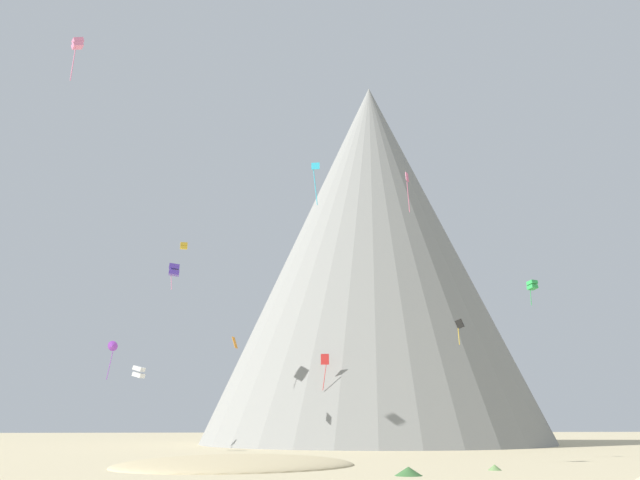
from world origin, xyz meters
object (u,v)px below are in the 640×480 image
object	(u,v)px
bush_mid_center	(408,471)
kite_orange_low	(235,343)
kite_red_low	(325,363)
kite_gold_mid	(184,246)
bush_scatter_east	(495,467)
kite_black_low	(459,326)
rock_massif	(379,264)
kite_pink_high	(77,44)
kite_violet_low	(112,347)
kite_green_mid	(532,285)
kite_cyan_high	(315,174)
kite_indigo_mid	(174,270)
kite_rainbow_high	(408,184)
kite_white_low	(139,372)

from	to	relation	value
bush_mid_center	kite_orange_low	size ratio (longest dim) A/B	1.27
kite_red_low	kite_gold_mid	distance (m)	24.02
bush_scatter_east	kite_black_low	distance (m)	20.57
rock_massif	kite_pink_high	distance (m)	70.68
kite_black_low	kite_violet_low	world-z (taller)	kite_violet_low
bush_scatter_east	kite_green_mid	world-z (taller)	kite_green_mid
bush_mid_center	kite_red_low	size ratio (longest dim) A/B	0.40
kite_cyan_high	kite_violet_low	bearing A→B (deg)	-175.93
kite_indigo_mid	kite_cyan_high	world-z (taller)	kite_cyan_high
kite_rainbow_high	kite_orange_low	bearing A→B (deg)	-5.95
kite_red_low	kite_gold_mid	size ratio (longest dim) A/B	4.80
bush_scatter_east	kite_pink_high	size ratio (longest dim) A/B	0.26
kite_pink_high	kite_black_low	bearing A→B (deg)	-93.05
kite_violet_low	kite_green_mid	bearing A→B (deg)	-6.15
bush_scatter_east	kite_white_low	distance (m)	48.69
kite_black_low	kite_rainbow_high	size ratio (longest dim) A/B	0.47
bush_mid_center	kite_pink_high	size ratio (longest dim) A/B	0.48
kite_red_low	bush_scatter_east	bearing A→B (deg)	-23.81
kite_white_low	kite_rainbow_high	world-z (taller)	kite_rainbow_high
kite_white_low	kite_rainbow_high	size ratio (longest dim) A/B	0.29
bush_scatter_east	kite_pink_high	xyz separation A→B (m)	(-32.99, 2.22, 33.77)
kite_black_low	kite_rainbow_high	xyz separation A→B (m)	(-0.73, 17.04, 20.86)
kite_gold_mid	kite_violet_low	distance (m)	18.80
kite_cyan_high	kite_black_low	xyz separation A→B (m)	(14.83, 3.18, -14.42)
kite_green_mid	kite_white_low	bearing A→B (deg)	-29.87
kite_indigo_mid	kite_cyan_high	xyz separation A→B (m)	(16.08, -27.14, 4.26)
bush_mid_center	kite_orange_low	bearing A→B (deg)	106.68
bush_mid_center	kite_gold_mid	world-z (taller)	kite_gold_mid
kite_indigo_mid	kite_gold_mid	bearing A→B (deg)	6.58
kite_green_mid	rock_massif	bearing A→B (deg)	-90.57
kite_white_low	kite_pink_high	distance (m)	42.08
bush_mid_center	kite_violet_low	world-z (taller)	kite_violet_low
kite_indigo_mid	kite_gold_mid	size ratio (longest dim) A/B	3.56
kite_pink_high	kite_white_low	bearing A→B (deg)	-27.18
rock_massif	kite_white_low	world-z (taller)	rock_massif
kite_black_low	kite_red_low	bearing A→B (deg)	37.95
kite_white_low	kite_cyan_high	distance (m)	35.13
kite_red_low	bush_mid_center	bearing A→B (deg)	-34.41
bush_scatter_east	kite_rainbow_high	xyz separation A→B (m)	(2.17, 33.13, 33.34)
kite_red_low	kite_rainbow_high	size ratio (longest dim) A/B	0.85
bush_scatter_east	kite_black_low	bearing A→B (deg)	79.79
bush_scatter_east	kite_indigo_mid	bearing A→B (deg)	124.98
rock_massif	kite_green_mid	distance (m)	36.96
kite_pink_high	kite_cyan_high	distance (m)	24.58
bush_scatter_east	kite_orange_low	xyz separation A→B (m)	(-19.71, 36.24, 12.78)
kite_indigo_mid	kite_white_low	xyz separation A→B (m)	(-3.18, -3.78, -13.55)
kite_white_low	kite_orange_low	size ratio (longest dim) A/B	1.07
kite_indigo_mid	kite_black_low	distance (m)	40.40
kite_green_mid	kite_gold_mid	bearing A→B (deg)	-24.50
kite_white_low	kite_pink_high	xyz separation A→B (m)	(-1.79, -34.04, 24.68)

